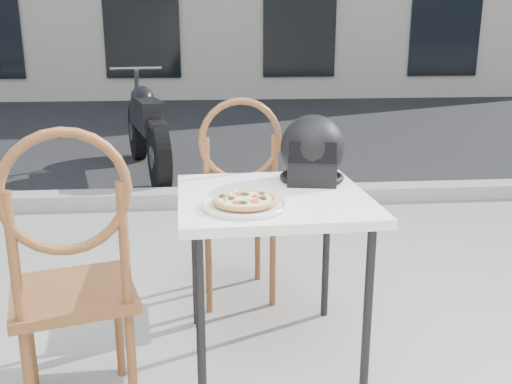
{
  "coord_description": "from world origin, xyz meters",
  "views": [
    {
      "loc": [
        -0.45,
        -1.82,
        1.44
      ],
      "look_at": [
        -0.24,
        0.39,
        0.82
      ],
      "focal_mm": 40.0,
      "sensor_mm": 36.0,
      "label": 1
    }
  ],
  "objects": [
    {
      "name": "curb",
      "position": [
        0.0,
        3.0,
        0.06
      ],
      "size": [
        30.0,
        0.25,
        0.12
      ],
      "primitive_type": "cube",
      "color": "#A29F97",
      "rests_on": "ground"
    },
    {
      "name": "cafe_table_main",
      "position": [
        -0.16,
        0.53,
        0.7
      ],
      "size": [
        0.84,
        0.84,
        0.77
      ],
      "rotation": [
        0.0,
        0.0,
        0.04
      ],
      "color": "white",
      "rests_on": "ground"
    },
    {
      "name": "plate",
      "position": [
        -0.29,
        0.34,
        0.78
      ],
      "size": [
        0.39,
        0.39,
        0.02
      ],
      "rotation": [
        0.0,
        0.0,
        0.12
      ],
      "color": "white",
      "rests_on": "cafe_table_main"
    },
    {
      "name": "cafe_chair_main",
      "position": [
        -0.28,
        1.08,
        0.63
      ],
      "size": [
        0.49,
        0.49,
        1.14
      ],
      "rotation": [
        0.0,
        0.0,
        3.28
      ],
      "color": "brown",
      "rests_on": "ground"
    },
    {
      "name": "helmet",
      "position": [
        0.05,
        0.74,
        0.91
      ],
      "size": [
        0.35,
        0.36,
        0.31
      ],
      "rotation": [
        0.0,
        0.0,
        -0.18
      ],
      "color": "black",
      "rests_on": "cafe_table_main"
    },
    {
      "name": "cafe_chair_side",
      "position": [
        -0.93,
        0.12,
        0.64
      ],
      "size": [
        0.55,
        0.55,
        1.16
      ],
      "rotation": [
        0.0,
        0.0,
        3.41
      ],
      "color": "brown",
      "rests_on": "ground"
    },
    {
      "name": "motorcycle",
      "position": [
        -1.05,
        4.18,
        0.48
      ],
      "size": [
        0.73,
        2.14,
        1.08
      ],
      "rotation": [
        0.0,
        0.0,
        0.24
      ],
      "color": "black",
      "rests_on": "street_asphalt"
    },
    {
      "name": "street_asphalt",
      "position": [
        0.0,
        7.0,
        0.0
      ],
      "size": [
        30.0,
        8.0,
        0.0
      ],
      "primitive_type": "cube",
      "color": "black",
      "rests_on": "ground"
    },
    {
      "name": "pizza",
      "position": [
        -0.29,
        0.34,
        0.8
      ],
      "size": [
        0.31,
        0.31,
        0.03
      ],
      "rotation": [
        0.0,
        0.0,
        0.24
      ],
      "color": "tan",
      "rests_on": "plate"
    }
  ]
}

